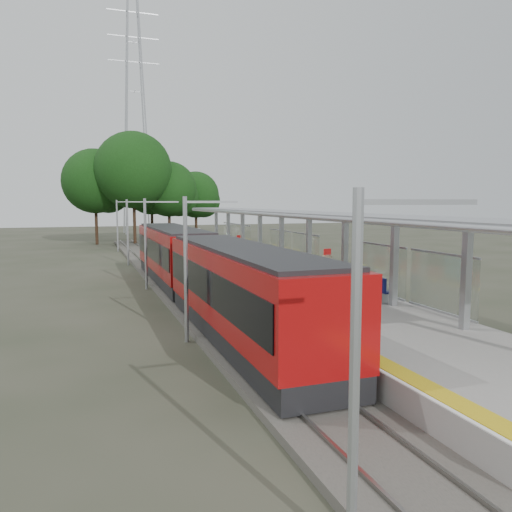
{
  "coord_description": "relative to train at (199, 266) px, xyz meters",
  "views": [
    {
      "loc": [
        -9.88,
        -10.99,
        5.2
      ],
      "look_at": [
        -1.04,
        14.18,
        2.3
      ],
      "focal_mm": 35.0,
      "sensor_mm": 36.0,
      "label": 1
    }
  ],
  "objects": [
    {
      "name": "litter_bin",
      "position": [
        6.01,
        2.61,
        -0.61
      ],
      "size": [
        0.49,
        0.49,
        0.88
      ],
      "primitive_type": "cylinder",
      "rotation": [
        0.0,
        0.0,
        -0.15
      ],
      "color": "#9EA0A5",
      "rests_on": "platform"
    },
    {
      "name": "tree_cluster",
      "position": [
        1.86,
        39.63,
        5.65
      ],
      "size": [
        20.02,
        13.52,
        13.46
      ],
      "color": "#382316",
      "rests_on": "ground"
    },
    {
      "name": "canopy",
      "position": [
        6.11,
        3.36,
        2.15
      ],
      "size": [
        3.27,
        38.0,
        3.66
      ],
      "color": "#9EA0A5",
      "rests_on": "platform"
    },
    {
      "name": "bench_far",
      "position": [
        6.41,
        11.66,
        -0.51
      ],
      "size": [
        0.56,
        1.55,
        1.04
      ],
      "rotation": [
        0.0,
        0.0,
        -0.06
      ],
      "color": "#101551",
      "rests_on": "platform"
    },
    {
      "name": "pylon",
      "position": [
        3.5,
        60.17,
        16.95
      ],
      "size": [
        8.0,
        4.0,
        38.0
      ],
      "primitive_type": null,
      "color": "#9EA0A5",
      "rests_on": "ground"
    },
    {
      "name": "trackbed",
      "position": [
        -0.0,
        7.17,
        -1.93
      ],
      "size": [
        3.0,
        70.0,
        0.24
      ],
      "primitive_type": "cube",
      "color": "#59544C",
      "rests_on": "ground"
    },
    {
      "name": "tactile_strip",
      "position": [
        1.95,
        7.17,
        -1.04
      ],
      "size": [
        0.6,
        50.0,
        0.02
      ],
      "primitive_type": "cube",
      "color": "gold",
      "rests_on": "platform"
    },
    {
      "name": "ground",
      "position": [
        4.5,
        -12.83,
        -2.05
      ],
      "size": [
        200.0,
        200.0,
        0.0
      ],
      "primitive_type": "plane",
      "color": "#474438",
      "rests_on": "ground"
    },
    {
      "name": "info_pillar_near",
      "position": [
        5.46,
        -3.03,
        -0.18
      ],
      "size": [
        0.46,
        0.46,
        2.02
      ],
      "rotation": [
        0.0,
        0.0,
        0.23
      ],
      "color": "beige",
      "rests_on": "platform"
    },
    {
      "name": "bench_mid",
      "position": [
        7.1,
        -0.74,
        -0.47
      ],
      "size": [
        1.1,
        1.67,
        1.1
      ],
      "rotation": [
        0.0,
        0.0,
        0.41
      ],
      "color": "#101551",
      "rests_on": "platform"
    },
    {
      "name": "info_pillar_far",
      "position": [
        6.33,
        13.69,
        -0.37
      ],
      "size": [
        0.36,
        0.36,
        1.58
      ],
      "rotation": [
        0.0,
        0.0,
        0.18
      ],
      "color": "beige",
      "rests_on": "platform"
    },
    {
      "name": "train",
      "position": [
        0.0,
        0.0,
        0.0
      ],
      "size": [
        2.74,
        27.6,
        3.62
      ],
      "color": "black",
      "rests_on": "ground"
    },
    {
      "name": "catenary_masts",
      "position": [
        -1.72,
        6.17,
        0.86
      ],
      "size": [
        2.08,
        48.16,
        5.4
      ],
      "color": "#9EA0A5",
      "rests_on": "ground"
    },
    {
      "name": "end_fence",
      "position": [
        4.5,
        32.12,
        -0.45
      ],
      "size": [
        6.0,
        0.1,
        1.2
      ],
      "primitive_type": "cube",
      "color": "#9EA0A5",
      "rests_on": "platform"
    },
    {
      "name": "bench_near",
      "position": [
        6.24,
        -5.82,
        -0.49
      ],
      "size": [
        0.86,
        1.64,
        1.07
      ],
      "rotation": [
        0.0,
        0.0,
        0.25
      ],
      "color": "#101551",
      "rests_on": "platform"
    },
    {
      "name": "platform",
      "position": [
        4.5,
        7.17,
        -1.55
      ],
      "size": [
        6.0,
        50.0,
        1.0
      ],
      "primitive_type": "cube",
      "color": "gray",
      "rests_on": "ground"
    }
  ]
}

